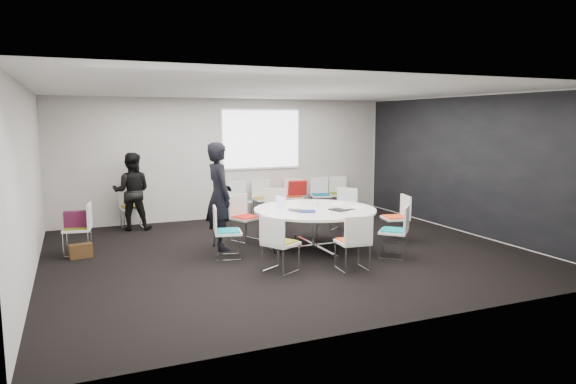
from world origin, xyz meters
name	(u,v)px	position (x,y,z in m)	size (l,w,h in m)	color
room_shell	(291,172)	(0.09, 0.00, 1.40)	(8.08, 7.08, 2.88)	black
conference_table	(315,219)	(0.56, 0.02, 0.54)	(2.18, 2.18, 0.73)	silver
projection_screen	(262,139)	(0.80, 3.46, 1.85)	(1.90, 0.03, 1.35)	white
chair_ring_a	(395,227)	(2.24, -0.05, 0.28)	(0.54, 0.55, 0.88)	silver
chair_ring_b	(343,217)	(1.78, 1.16, 0.28)	(0.64, 0.64, 0.88)	silver
chair_ring_c	(276,218)	(0.45, 1.65, 0.28)	(0.58, 0.57, 0.88)	silver
chair_ring_d	(245,227)	(-0.41, 1.07, 0.28)	(0.61, 0.60, 0.88)	silver
chair_ring_e	(227,242)	(-1.08, -0.01, 0.28)	(0.53, 0.54, 0.88)	silver
chair_ring_f	(280,254)	(-0.56, -1.09, 0.28)	(0.62, 0.62, 0.88)	silver
chair_ring_g	(353,253)	(0.51, -1.44, 0.28)	(0.49, 0.48, 0.88)	silver
chair_ring_h	(394,241)	(1.53, -1.05, 0.28)	(0.64, 0.64, 0.88)	silver
chair_back_a	(240,208)	(0.13, 3.12, 0.28)	(0.47, 0.46, 0.88)	silver
chair_back_b	(264,206)	(0.73, 3.16, 0.28)	(0.46, 0.45, 0.88)	silver
chair_back_c	(294,204)	(1.52, 3.16, 0.28)	(0.59, 0.58, 0.88)	silver
chair_back_d	(320,202)	(2.24, 3.15, 0.28)	(0.55, 0.55, 0.88)	silver
chair_back_e	(339,201)	(2.75, 3.14, 0.28)	(0.56, 0.55, 0.88)	silver
chair_spare_left	(79,239)	(-3.37, 1.24, 0.28)	(0.51, 0.52, 0.88)	silver
chair_person_back	(132,215)	(-2.28, 3.13, 0.28)	(0.49, 0.48, 0.88)	silver
person_main	(219,196)	(-1.02, 0.67, 0.96)	(0.70, 0.46, 1.92)	black
person_back	(132,191)	(-2.28, 2.96, 0.82)	(0.79, 0.62, 1.63)	black
laptop	(297,210)	(0.18, -0.06, 0.74)	(0.32, 0.20, 0.03)	#333338
laptop_lid	(281,203)	(-0.05, 0.14, 0.86)	(0.30, 0.02, 0.22)	silver
notebook_black	(338,210)	(0.86, -0.31, 0.74)	(0.22, 0.30, 0.02)	black
tablet_folio	(308,211)	(0.30, -0.24, 0.74)	(0.26, 0.20, 0.03)	navy
papers_right	(337,203)	(1.20, 0.36, 0.73)	(0.30, 0.21, 0.00)	white
papers_front	(358,207)	(1.38, -0.13, 0.73)	(0.30, 0.21, 0.00)	white
cup	(316,204)	(0.69, 0.23, 0.78)	(0.08, 0.08, 0.09)	white
phone	(350,209)	(1.10, -0.32, 0.73)	(0.14, 0.07, 0.01)	black
maroon_bag	(77,219)	(-3.39, 1.24, 0.62)	(0.40, 0.14, 0.28)	#4F1532
brown_bag	(81,251)	(-3.35, 0.95, 0.12)	(0.36, 0.16, 0.24)	#472D17
red_jacket	(297,188)	(1.51, 2.94, 0.70)	(0.44, 0.10, 0.35)	#A91614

